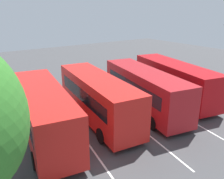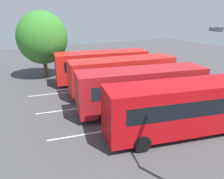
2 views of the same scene
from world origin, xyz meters
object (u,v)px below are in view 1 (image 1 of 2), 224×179
Objects in this scene: bus_far_left at (174,80)px; bus_far_right at (44,111)px; pedestrian at (131,74)px; bus_center_right at (97,97)px; bus_center_left at (144,89)px.

bus_far_left and bus_far_right have the same top height.
bus_far_left is 6.32× the size of pedestrian.
bus_center_right is 6.28× the size of pedestrian.
pedestrian is at bearing 10.01° from bus_far_left.
bus_center_right is at bearing 99.88° from bus_far_left.
bus_center_left is 1.00× the size of bus_far_right.
bus_center_left is at bearing -91.98° from bus_center_right.
bus_center_right is (0.35, 8.19, 0.00)m from bus_far_left.
pedestrian is at bearing -20.33° from bus_center_left.
bus_center_right is (0.69, 4.15, 0.00)m from bus_center_left.
bus_far_left is 1.00× the size of bus_center_left.
bus_center_left is at bearing 19.27° from pedestrian.
bus_far_right is at bearing 100.09° from bus_center_right.
bus_far_left is at bearing -81.19° from bus_far_right.
bus_center_right is 1.00× the size of bus_far_right.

